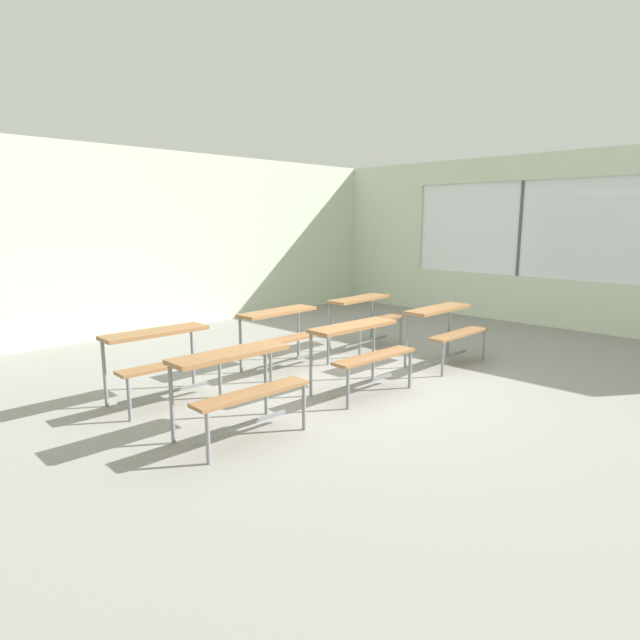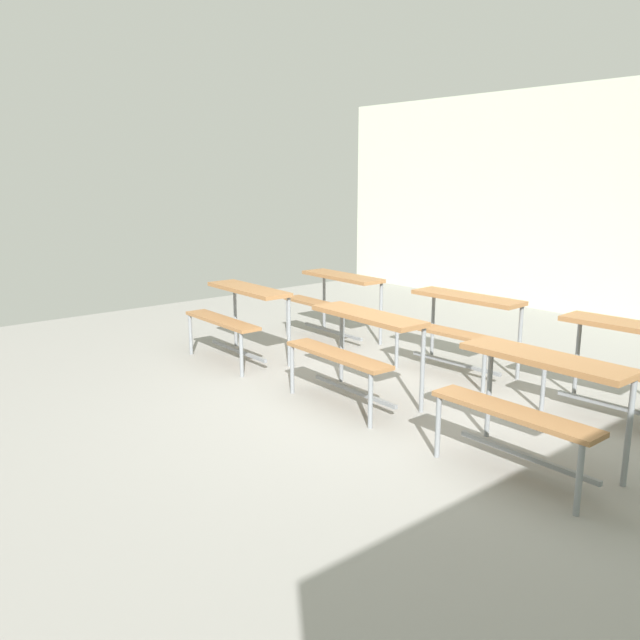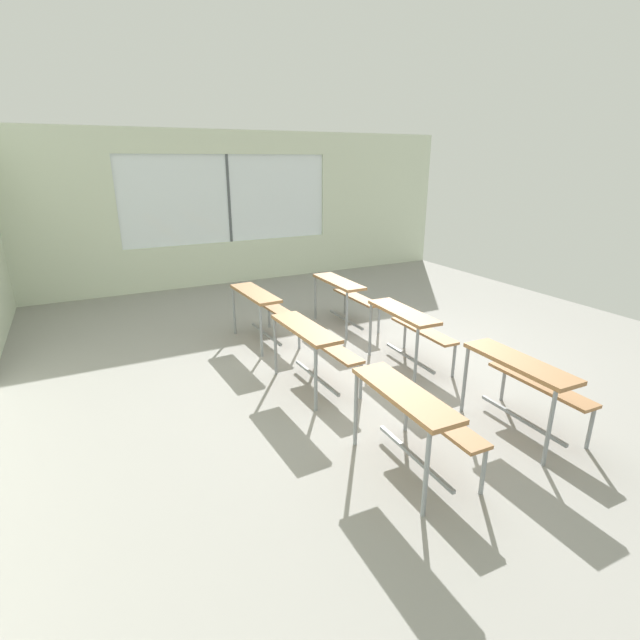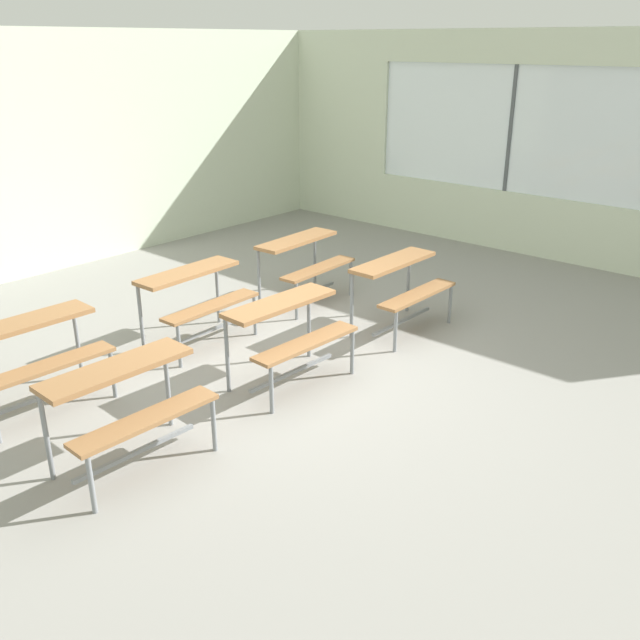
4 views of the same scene
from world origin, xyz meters
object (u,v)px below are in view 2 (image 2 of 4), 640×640
Objects in this scene: desk_bench_r0c2 at (534,386)px; desk_bench_r1c2 at (628,349)px; desk_bench_r0c0 at (240,306)px; desk_bench_r1c1 at (459,315)px; desk_bench_r1c0 at (335,291)px; desk_bench_r0c1 at (357,336)px.

desk_bench_r0c2 is 0.98× the size of desk_bench_r1c2.
desk_bench_r0c0 is 1.00× the size of desk_bench_r1c1.
desk_bench_r1c0 is (-3.33, 1.28, 0.00)m from desk_bench_r0c2.
desk_bench_r1c0 is at bearing 178.15° from desk_bench_r1c2.
desk_bench_r1c1 is (-1.62, 1.33, 0.00)m from desk_bench_r0c2.
desk_bench_r1c1 is (1.71, 1.33, 0.00)m from desk_bench_r0c0.
desk_bench_r0c1 is 2.07m from desk_bench_r1c2.
desk_bench_r0c1 is at bearing 2.86° from desk_bench_r0c0.
desk_bench_r0c2 is at bearing 0.99° from desk_bench_r0c1.
desk_bench_r1c0 is at bearing 159.32° from desk_bench_r0c2.
desk_bench_r0c0 is 3.55m from desk_bench_r1c2.
desk_bench_r1c1 is (0.03, 1.29, 0.00)m from desk_bench_r0c1.
desk_bench_r1c0 is (-1.69, 1.25, 0.00)m from desk_bench_r0c1.
desk_bench_r0c2 is 0.99× the size of desk_bench_r1c1.
desk_bench_r1c0 is at bearing 91.93° from desk_bench_r0c0.
desk_bench_r0c2 is (3.32, 0.00, 0.00)m from desk_bench_r0c0.
desk_bench_r1c0 and desk_bench_r1c1 have the same top height.
desk_bench_r0c2 is (1.64, -0.04, 0.00)m from desk_bench_r0c1.
desk_bench_r0c1 is 1.00× the size of desk_bench_r1c2.
desk_bench_r0c2 is at bearing 1.51° from desk_bench_r0c0.
desk_bench_r0c2 and desk_bench_r1c0 have the same top height.
desk_bench_r1c0 is 1.00× the size of desk_bench_r1c1.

